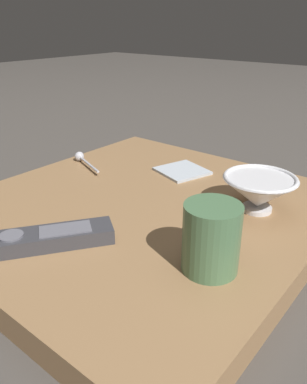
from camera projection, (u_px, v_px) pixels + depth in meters
The scene contains 7 objects.
ground_plane at pixel (143, 225), 0.76m from camera, with size 6.00×6.00×0.00m, color #47423D.
table at pixel (143, 214), 0.75m from camera, with size 0.67×0.63×0.05m.
cereal_bowl at pixel (259, 191), 0.69m from camera, with size 0.13×0.13×0.07m.
coffee_mug at pixel (211, 238), 0.52m from camera, with size 0.08×0.08×0.10m.
teaspoon at pixel (82, 158), 0.94m from camera, with size 0.06×0.13×0.02m.
tv_remote_near at pixel (49, 238), 0.60m from camera, with size 0.19×0.16×0.03m.
folded_napkin at pixel (182, 171), 0.89m from camera, with size 0.13×0.13×0.01m.
Camera 1 is at (-0.50, -0.43, 0.37)m, focal length 35.80 mm.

